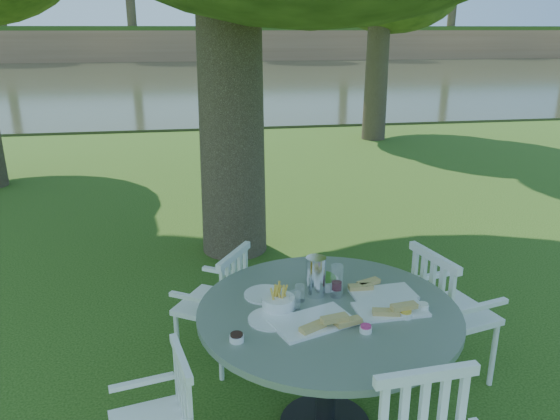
{
  "coord_description": "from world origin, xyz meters",
  "views": [
    {
      "loc": [
        -0.76,
        -4.28,
        2.37
      ],
      "look_at": [
        0.0,
        0.2,
        0.85
      ],
      "focal_mm": 35.0,
      "sensor_mm": 36.0,
      "label": 1
    }
  ],
  "objects": [
    {
      "name": "ground",
      "position": [
        0.0,
        0.0,
        0.0
      ],
      "size": [
        140.0,
        140.0,
        0.0
      ],
      "primitive_type": "plane",
      "color": "#1D3E0D",
      "rests_on": "ground"
    },
    {
      "name": "table",
      "position": [
        -0.02,
        -1.56,
        0.69
      ],
      "size": [
        1.51,
        1.51,
        0.83
      ],
      "color": "black",
      "rests_on": "ground"
    },
    {
      "name": "chair_ne",
      "position": [
        0.89,
        -1.2,
        0.57
      ],
      "size": [
        0.56,
        0.58,
        0.97
      ],
      "rotation": [
        0.0,
        0.0,
        -4.48
      ],
      "color": "white",
      "rests_on": "ground"
    },
    {
      "name": "chair_nw",
      "position": [
        -0.59,
        -0.75,
        0.53
      ],
      "size": [
        0.6,
        0.61,
        0.9
      ],
      "rotation": [
        0.0,
        0.0,
        -2.13
      ],
      "color": "white",
      "rests_on": "ground"
    },
    {
      "name": "chair_sw",
      "position": [
        -0.95,
        -1.9,
        0.48
      ],
      "size": [
        0.47,
        0.49,
        0.82
      ],
      "rotation": [
        0.0,
        0.0,
        -1.37
      ],
      "color": "white",
      "rests_on": "ground"
    },
    {
      "name": "tableware",
      "position": [
        -0.05,
        -1.49,
        0.88
      ],
      "size": [
        1.16,
        0.71,
        0.24
      ],
      "color": "white",
      "rests_on": "table"
    },
    {
      "name": "river",
      "position": [
        0.0,
        23.0,
        0.0
      ],
      "size": [
        100.0,
        28.0,
        0.12
      ],
      "primitive_type": "cube",
      "color": "#2C321D",
      "rests_on": "ground"
    }
  ]
}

